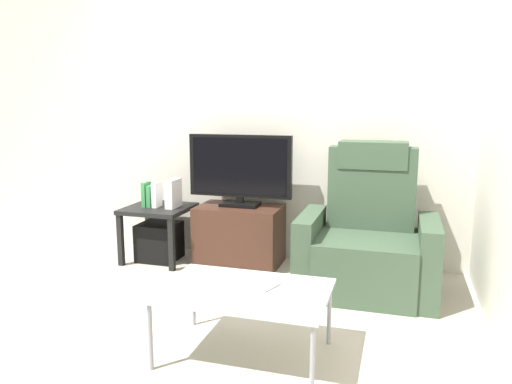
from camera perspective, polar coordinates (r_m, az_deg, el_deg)
The scene contains 13 objects.
ground_plane at distance 3.51m, azimuth -6.28°, elevation -12.55°, with size 6.40×6.40×0.00m, color #B2A899.
wall_back at distance 4.30m, azimuth -0.67°, elevation 9.53°, with size 6.40×0.06×2.60m, color beige.
tv_stand at distance 4.17m, azimuth -1.94°, elevation -5.06°, with size 0.71×0.45×0.50m.
television at distance 4.08m, azimuth -1.91°, elevation 2.73°, with size 0.89×0.20×0.60m.
recliner_armchair at distance 3.68m, azimuth 12.98°, elevation -5.50°, with size 0.98×0.78×1.08m.
side_table at distance 4.33m, azimuth -11.35°, elevation -2.67°, with size 0.54×0.54×0.48m.
subwoofer_box at distance 4.39m, azimuth -11.24°, elevation -5.68°, with size 0.33×0.33×0.33m, color black.
book_leftmost at distance 4.33m, azimuth -12.73°, elevation -0.26°, with size 0.03×0.12×0.21m, color #388C4C.
book_middle at distance 4.31m, azimuth -12.21°, elevation -0.47°, with size 0.04×0.11×0.19m, color #388C4C.
book_rightmost at distance 4.28m, azimuth -11.56°, elevation -0.33°, with size 0.04×0.12×0.21m, color white.
game_console at distance 4.24m, azimuth -9.65°, elevation -0.16°, with size 0.07×0.20×0.24m, color white.
coffee_table at distance 2.66m, azimuth -1.38°, elevation -11.77°, with size 0.90×0.60×0.38m.
cell_phone at distance 2.66m, azimuth 1.37°, elevation -11.03°, with size 0.07×0.15×0.01m, color #B7B7BC.
Camera 1 is at (1.28, -2.97, 1.36)m, focal length 34.17 mm.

